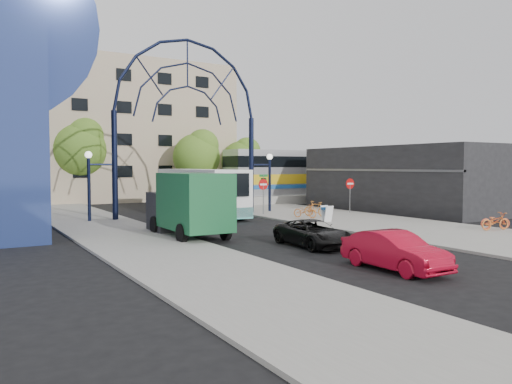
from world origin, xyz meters
TOP-DOWN VIEW (x-y plane):
  - ground at (0.00, 0.00)m, footprint 120.00×120.00m
  - sidewalk_east at (8.00, 4.00)m, footprint 8.00×56.00m
  - plaza_west at (-6.50, 6.00)m, footprint 5.00×50.00m
  - gateway_arch at (0.00, 14.00)m, footprint 13.64×0.44m
  - stop_sign at (4.80, 12.00)m, footprint 0.80×0.07m
  - do_not_enter_sign at (11.00, 10.00)m, footprint 0.76×0.07m
  - street_name_sign at (5.20, 12.60)m, footprint 0.70×0.70m
  - sandwich_board at (5.60, 5.98)m, footprint 0.55×0.61m
  - commercial_block_east at (16.00, 10.00)m, footprint 6.00×16.00m
  - apartment_block at (2.00, 34.97)m, footprint 20.00×12.10m
  - train_platform at (20.00, 22.00)m, footprint 32.00×5.00m
  - train_car at (20.00, 22.00)m, footprint 25.10×3.05m
  - tree_north_a at (6.12, 25.93)m, footprint 4.48×4.48m
  - tree_north_b at (-3.88, 29.93)m, footprint 5.12×5.12m
  - tree_north_c at (12.12, 27.93)m, footprint 4.16×4.16m
  - city_bus at (1.40, 15.26)m, footprint 3.33×12.03m
  - green_truck at (-3.80, 5.21)m, footprint 2.53×6.32m
  - black_suv at (-0.31, -0.37)m, footprint 2.14×4.25m
  - red_sedan at (-0.99, -5.74)m, footprint 1.46×4.01m
  - bike_near_a at (5.94, 8.64)m, footprint 1.20×1.80m
  - bike_near_b at (7.07, 8.98)m, footprint 1.17×1.74m
  - bike_far_a at (11.33, -1.27)m, footprint 1.76×1.19m
  - bike_far_c at (10.84, -1.59)m, footprint 1.84×0.94m

SIDE VIEW (x-z plane):
  - ground at x=0.00m, z-range 0.00..0.00m
  - sidewalk_east at x=8.00m, z-range 0.00..0.12m
  - plaza_west at x=-6.50m, z-range 0.00..0.12m
  - train_platform at x=20.00m, z-range 0.00..0.80m
  - bike_far_a at x=11.33m, z-range 0.12..1.00m
  - bike_near_a at x=5.94m, z-range 0.12..1.01m
  - black_suv at x=-0.31m, z-range 0.00..1.16m
  - bike_far_c at x=10.84m, z-range 0.12..1.04m
  - bike_near_b at x=7.07m, z-range 0.12..1.14m
  - red_sedan at x=-0.99m, z-range 0.00..1.31m
  - sandwich_board at x=5.60m, z-range 0.25..1.24m
  - green_truck at x=-3.80m, z-range 0.00..3.16m
  - city_bus at x=1.40m, z-range 0.07..3.34m
  - do_not_enter_sign at x=11.00m, z-range 0.74..3.22m
  - stop_sign at x=4.80m, z-range 0.74..3.24m
  - street_name_sign at x=5.20m, z-range 0.73..3.53m
  - commercial_block_east at x=16.00m, z-range 0.00..5.00m
  - train_car at x=20.00m, z-range 0.80..5.00m
  - tree_north_c at x=12.12m, z-range 1.03..7.53m
  - tree_north_a at x=6.12m, z-range 1.11..8.11m
  - tree_north_b at x=-3.88m, z-range 1.27..9.27m
  - apartment_block at x=2.00m, z-range 0.00..14.00m
  - gateway_arch at x=0.00m, z-range 2.51..14.61m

